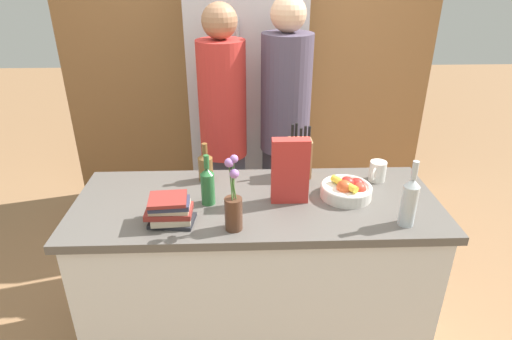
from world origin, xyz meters
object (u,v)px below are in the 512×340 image
(knife_block, at_px, (300,157))
(bottle_oil, at_px, (206,166))
(person_at_sink, at_px, (223,130))
(book_stack, at_px, (170,211))
(coffee_mug, at_px, (377,171))
(refrigerator, at_px, (247,103))
(person_in_blue, at_px, (285,124))
(flower_vase, at_px, (233,205))
(bottle_vinegar, at_px, (208,185))
(cereal_box, at_px, (290,171))
(fruit_bowl, at_px, (347,189))
(bottle_wine, at_px, (409,200))

(knife_block, relative_size, bottle_oil, 1.40)
(bottle_oil, relative_size, person_at_sink, 0.12)
(book_stack, distance_m, person_at_sink, 0.90)
(coffee_mug, bearing_deg, refrigerator, 119.78)
(knife_block, xyz_separation_m, person_in_blue, (-0.03, 0.49, 0.00))
(flower_vase, height_order, person_in_blue, person_in_blue)
(bottle_vinegar, bearing_deg, person_at_sink, 86.15)
(cereal_box, xyz_separation_m, book_stack, (-0.53, -0.17, -0.10))
(flower_vase, height_order, coffee_mug, flower_vase)
(knife_block, height_order, book_stack, knife_block)
(flower_vase, bearing_deg, book_stack, 167.92)
(coffee_mug, distance_m, bottle_vinegar, 0.88)
(bottle_oil, height_order, bottle_vinegar, bottle_vinegar)
(fruit_bowl, relative_size, cereal_box, 0.78)
(flower_vase, relative_size, bottle_vinegar, 1.39)
(knife_block, bearing_deg, bottle_wine, -50.33)
(person_in_blue, bearing_deg, bottle_vinegar, -137.69)
(book_stack, distance_m, bottle_vinegar, 0.22)
(knife_block, height_order, bottle_vinegar, knife_block)
(fruit_bowl, xyz_separation_m, knife_block, (-0.20, 0.24, 0.06))
(book_stack, xyz_separation_m, person_in_blue, (0.58, 0.92, 0.05))
(cereal_box, bearing_deg, bottle_wine, -24.57)
(person_in_blue, bearing_deg, bottle_wine, -84.30)
(refrigerator, bearing_deg, knife_block, -76.42)
(flower_vase, relative_size, book_stack, 1.62)
(fruit_bowl, relative_size, bottle_vinegar, 0.99)
(bottle_oil, distance_m, person_in_blue, 0.70)
(cereal_box, distance_m, bottle_oil, 0.47)
(fruit_bowl, xyz_separation_m, coffee_mug, (0.19, 0.17, 0.01))
(bottle_oil, distance_m, bottle_vinegar, 0.24)
(person_at_sink, bearing_deg, flower_vase, -105.94)
(person_in_blue, bearing_deg, refrigerator, 93.36)
(coffee_mug, distance_m, bottle_wine, 0.42)
(fruit_bowl, xyz_separation_m, person_in_blue, (-0.23, 0.73, 0.07))
(cereal_box, distance_m, coffee_mug, 0.52)
(refrigerator, distance_m, bottle_wine, 1.69)
(book_stack, bearing_deg, knife_block, 35.32)
(refrigerator, xyz_separation_m, bottle_wine, (0.66, -1.55, 0.04))
(cereal_box, relative_size, person_at_sink, 0.18)
(bottle_vinegar, xyz_separation_m, bottle_wine, (0.86, -0.21, 0.02))
(knife_block, xyz_separation_m, coffee_mug, (0.39, -0.07, -0.05))
(bottle_vinegar, distance_m, bottle_wine, 0.89)
(bottle_oil, height_order, person_at_sink, person_at_sink)
(person_at_sink, bearing_deg, person_in_blue, -14.24)
(cereal_box, height_order, bottle_vinegar, cereal_box)
(coffee_mug, xyz_separation_m, person_in_blue, (-0.42, 0.56, 0.06))
(knife_block, bearing_deg, fruit_bowl, -49.66)
(bottle_oil, bearing_deg, refrigerator, 78.31)
(knife_block, distance_m, bottle_vinegar, 0.54)
(cereal_box, xyz_separation_m, person_in_blue, (0.05, 0.75, -0.05))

